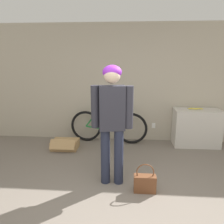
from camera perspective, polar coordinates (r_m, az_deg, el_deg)
wall_back at (r=4.92m, az=4.85°, el=7.31°), size 8.00×0.07×2.60m
side_shelf at (r=5.06m, az=21.16°, el=-3.85°), size 0.96×0.46×0.80m
person at (r=3.12m, az=0.00°, el=-0.85°), size 0.60×0.26×1.77m
bicycle at (r=4.90m, az=-0.98°, el=-3.79°), size 1.74×0.46×0.78m
banana at (r=4.96m, az=20.90°, el=0.85°), size 0.33×0.09×0.04m
handbag at (r=3.29m, az=8.58°, el=-17.77°), size 0.31×0.13×0.43m
cardboard_box at (r=4.76m, az=-12.14°, el=-8.26°), size 0.54×0.46×0.25m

